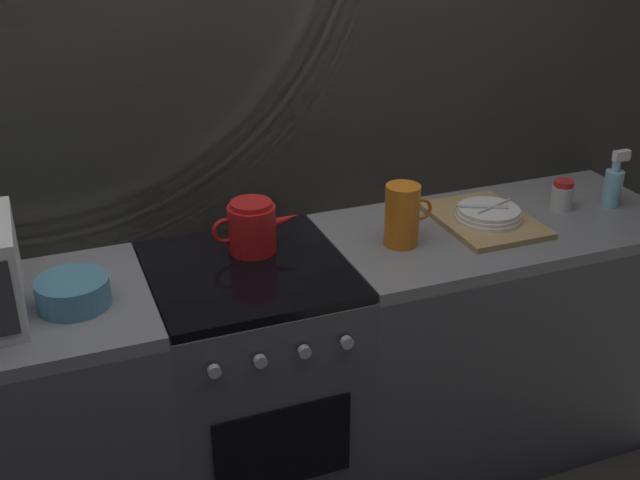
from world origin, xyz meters
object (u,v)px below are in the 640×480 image
stove_unit (253,390)px  dish_pile (486,217)px  pitcher (402,215)px  mixing_bowl (73,292)px  kettle (252,227)px  spice_jar (562,195)px  spray_bottle (613,185)px

stove_unit → dish_pile: size_ratio=2.25×
pitcher → dish_pile: bearing=6.1°
stove_unit → mixing_bowl: bearing=-175.6°
stove_unit → dish_pile: 0.96m
kettle → mixing_bowl: size_ratio=1.42×
mixing_bowl → spice_jar: (1.66, 0.07, 0.01)m
spray_bottle → spice_jar: bearing=167.5°
mixing_bowl → stove_unit: bearing=4.4°
spice_jar → spray_bottle: bearing=-12.5°
mixing_bowl → pitcher: (1.01, 0.02, 0.06)m
stove_unit → spray_bottle: (1.33, -0.01, 0.53)m
kettle → spray_bottle: (1.28, -0.12, -0.00)m
stove_unit → spice_jar: (1.15, 0.03, 0.50)m
pitcher → spice_jar: size_ratio=1.90×
kettle → pitcher: size_ratio=1.42×
pitcher → dish_pile: (0.33, 0.04, -0.08)m
pitcher → dish_pile: size_ratio=0.50×
mixing_bowl → spice_jar: 1.66m
dish_pile → spray_bottle: 0.50m
mixing_bowl → dish_pile: 1.35m
spice_jar → spray_bottle: (0.18, -0.04, 0.03)m
dish_pile → spice_jar: size_ratio=3.81×
pitcher → spice_jar: bearing=4.3°
kettle → spice_jar: bearing=-4.0°
stove_unit → kettle: kettle is taller
stove_unit → kettle: (0.05, 0.10, 0.53)m
kettle → spice_jar: kettle is taller
stove_unit → mixing_bowl: (-0.51, -0.04, 0.49)m
spray_bottle → dish_pile: bearing=176.9°
pitcher → spray_bottle: (0.83, 0.01, -0.02)m
pitcher → kettle: bearing=164.5°
stove_unit → dish_pile: bearing=0.9°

